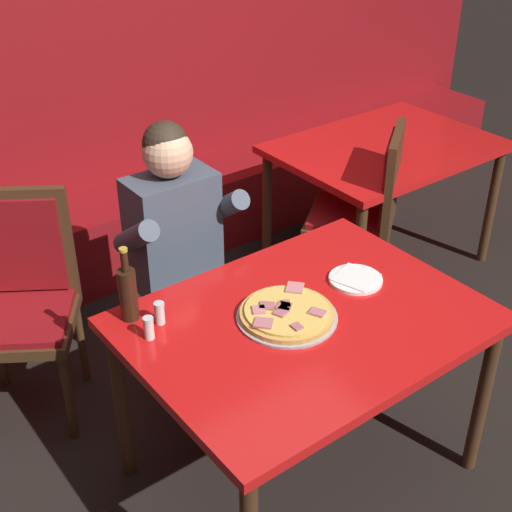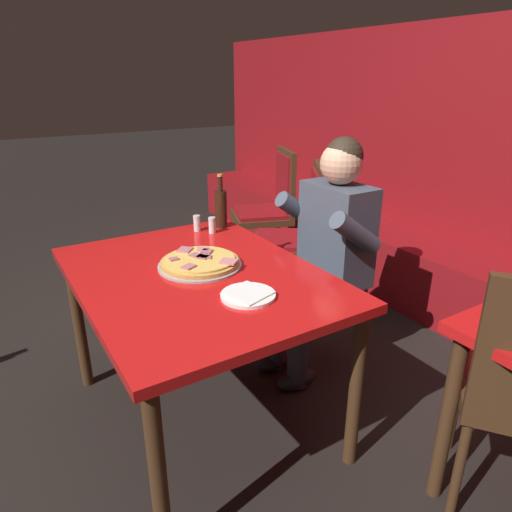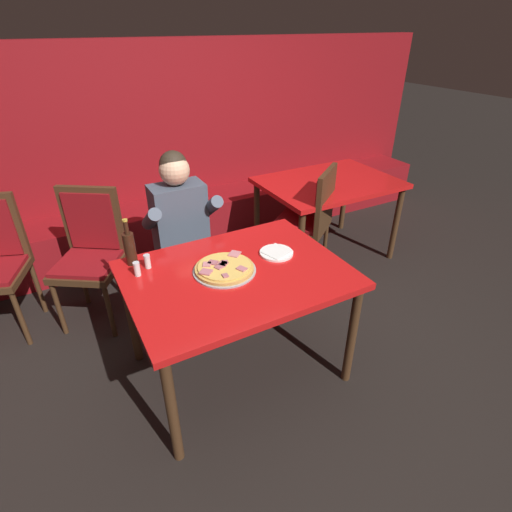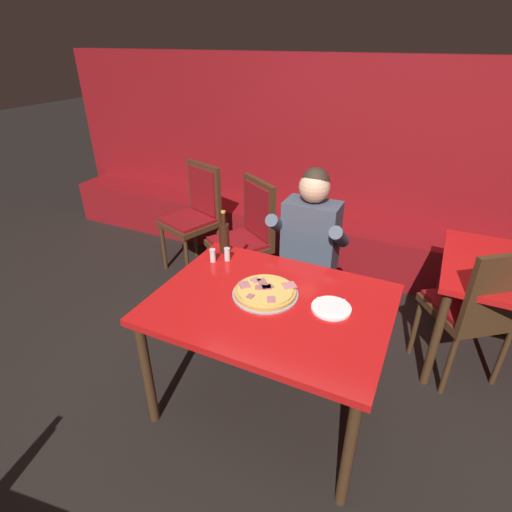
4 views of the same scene
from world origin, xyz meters
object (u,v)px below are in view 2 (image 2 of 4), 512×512
(shaker_parmesan, at_px, (197,224))
(diner_seated_blue_shirt, at_px, (323,250))
(main_dining_table, at_px, (198,290))
(pizza, at_px, (200,262))
(plate_white_paper, at_px, (248,295))
(beer_bottle, at_px, (221,207))
(shaker_black_pepper, at_px, (212,226))
(dining_chair_far_left, at_px, (299,230))
(dining_chair_by_booth, at_px, (271,204))

(shaker_parmesan, height_order, diner_seated_blue_shirt, diner_seated_blue_shirt)
(main_dining_table, bearing_deg, pizza, 142.75)
(pizza, bearing_deg, plate_white_paper, 4.01)
(main_dining_table, relative_size, beer_bottle, 4.31)
(pizza, height_order, diner_seated_blue_shirt, diner_seated_blue_shirt)
(main_dining_table, distance_m, shaker_black_pepper, 0.54)
(main_dining_table, distance_m, dining_chair_far_left, 1.26)
(diner_seated_blue_shirt, bearing_deg, main_dining_table, -85.78)
(plate_white_paper, height_order, diner_seated_blue_shirt, diner_seated_blue_shirt)
(pizza, distance_m, shaker_parmesan, 0.49)
(main_dining_table, bearing_deg, diner_seated_blue_shirt, 94.22)
(pizza, relative_size, diner_seated_blue_shirt, 0.29)
(beer_bottle, height_order, dining_chair_far_left, beer_bottle)
(main_dining_table, relative_size, dining_chair_by_booth, 1.24)
(shaker_parmesan, relative_size, dining_chair_by_booth, 0.08)
(shaker_black_pepper, bearing_deg, main_dining_table, -33.97)
(main_dining_table, relative_size, pizza, 3.43)
(plate_white_paper, xyz_separation_m, shaker_parmesan, (-0.82, 0.17, 0.03))
(shaker_black_pepper, xyz_separation_m, dining_chair_by_booth, (-0.88, 0.96, -0.22))
(shaker_black_pepper, height_order, dining_chair_by_booth, dining_chair_by_booth)
(dining_chair_by_booth, xyz_separation_m, dining_chair_far_left, (0.64, -0.20, -0.00))
(shaker_black_pepper, relative_size, dining_chair_by_booth, 0.08)
(shaker_black_pepper, distance_m, dining_chair_by_booth, 1.32)
(pizza, relative_size, plate_white_paper, 1.75)
(dining_chair_by_booth, bearing_deg, diner_seated_blue_shirt, -22.24)
(plate_white_paper, relative_size, beer_bottle, 0.72)
(shaker_parmesan, bearing_deg, diner_seated_blue_shirt, 47.82)
(diner_seated_blue_shirt, bearing_deg, beer_bottle, -141.56)
(shaker_black_pepper, height_order, diner_seated_blue_shirt, diner_seated_blue_shirt)
(shaker_parmesan, distance_m, dining_chair_by_booth, 1.32)
(beer_bottle, relative_size, shaker_black_pepper, 3.40)
(main_dining_table, relative_size, dining_chair_far_left, 1.24)
(diner_seated_blue_shirt, relative_size, dining_chair_by_booth, 1.26)
(shaker_black_pepper, height_order, dining_chair_far_left, dining_chair_far_left)
(beer_bottle, bearing_deg, shaker_parmesan, -91.82)
(plate_white_paper, height_order, dining_chair_by_booth, dining_chair_by_booth)
(pizza, xyz_separation_m, shaker_black_pepper, (-0.38, 0.25, 0.02))
(plate_white_paper, bearing_deg, shaker_parmesan, 168.21)
(shaker_parmesan, relative_size, dining_chair_far_left, 0.08)
(shaker_black_pepper, bearing_deg, beer_bottle, 127.32)
(shaker_black_pepper, bearing_deg, dining_chair_by_booth, 132.45)
(beer_bottle, height_order, dining_chair_by_booth, beer_bottle)
(shaker_parmesan, bearing_deg, pizza, -23.52)
(shaker_parmesan, distance_m, dining_chair_far_left, 0.87)
(main_dining_table, distance_m, pizza, 0.12)
(main_dining_table, height_order, shaker_parmesan, shaker_parmesan)
(shaker_black_pepper, xyz_separation_m, diner_seated_blue_shirt, (0.38, 0.45, -0.10))
(plate_white_paper, distance_m, shaker_parmesan, 0.84)
(shaker_black_pepper, xyz_separation_m, dining_chair_far_left, (-0.24, 0.77, -0.22))
(pizza, distance_m, shaker_black_pepper, 0.45)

